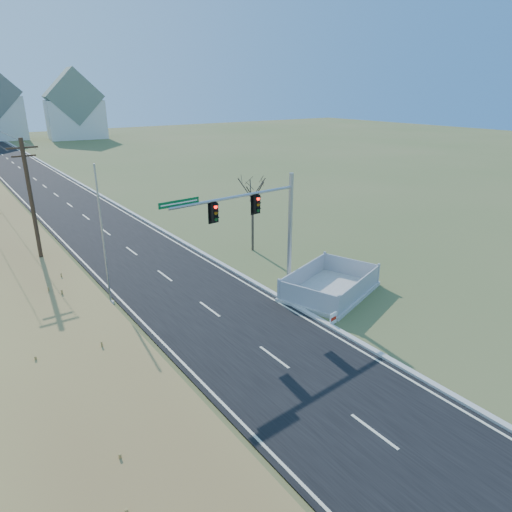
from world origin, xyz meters
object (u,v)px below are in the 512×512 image
(fence_enclosure, at_px, (330,289))
(open_sign, at_px, (333,319))
(bare_tree, at_px, (253,188))
(flagpole, at_px, (105,252))
(traffic_signal_mast, at_px, (267,224))

(fence_enclosure, bearing_deg, open_sign, -150.77)
(open_sign, relative_size, bare_tree, 0.11)
(open_sign, bearing_deg, bare_tree, 65.52)
(fence_enclosure, xyz_separation_m, flagpole, (-11.45, 6.32, 2.97))
(open_sign, distance_m, bare_tree, 13.41)
(fence_enclosure, bearing_deg, bare_tree, 66.70)
(open_sign, bearing_deg, fence_enclosure, 39.11)
(traffic_signal_mast, relative_size, bare_tree, 1.48)
(traffic_signal_mast, relative_size, fence_enclosure, 1.28)
(flagpole, distance_m, bare_tree, 12.56)
(open_sign, height_order, bare_tree, bare_tree)
(bare_tree, bearing_deg, open_sign, -105.17)
(open_sign, height_order, flagpole, flagpole)
(open_sign, bearing_deg, flagpole, 124.15)
(traffic_signal_mast, xyz_separation_m, open_sign, (0.54, -5.22, -4.05))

